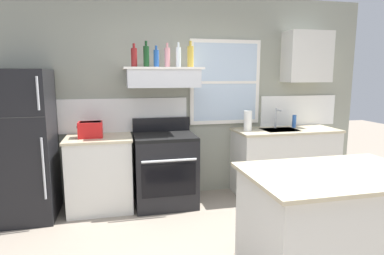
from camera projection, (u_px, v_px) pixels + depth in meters
The scene contains 18 objects.
back_wall at pixel (181, 97), 4.40m from camera, with size 5.40×0.11×2.70m.
refrigerator at pixel (21, 146), 3.67m from camera, with size 0.70×0.72×1.71m.
counter_left_of_stove at pixel (100, 173), 3.99m from camera, with size 0.79×0.63×0.91m.
toaster at pixel (91, 129), 3.87m from camera, with size 0.30×0.20×0.19m.
stove_range at pixel (165, 169), 4.13m from camera, with size 0.76×0.69×1.09m.
range_hood_shelf at pixel (163, 77), 4.03m from camera, with size 0.96×0.52×0.24m.
bottle_red_label_wine at pixel (134, 57), 3.95m from camera, with size 0.07×0.07×0.29m.
bottle_dark_green_wine at pixel (146, 56), 3.95m from camera, with size 0.07×0.07×0.32m.
bottle_blue_liqueur at pixel (156, 58), 3.99m from camera, with size 0.07×0.07×0.26m.
bottle_rose_pink at pixel (167, 57), 4.06m from camera, with size 0.07×0.07×0.30m.
bottle_clear_tall at pixel (178, 57), 4.10m from camera, with size 0.06×0.06×0.31m.
bottle_champagne_gold_foil at pixel (190, 56), 4.05m from camera, with size 0.08×0.08×0.33m.
counter_right_with_sink at pixel (284, 161), 4.55m from camera, with size 1.43×0.63×0.91m.
sink_faucet at pixel (277, 116), 4.52m from camera, with size 0.03×0.17×0.28m.
paper_towel_roll at pixel (248, 121), 4.33m from camera, with size 0.11×0.11×0.27m, color white.
dish_soap_bottle at pixel (294, 121), 4.60m from camera, with size 0.06×0.06×0.18m, color blue.
kitchen_island at pixel (332, 226), 2.59m from camera, with size 1.40×0.90×0.91m.
upper_cabinet_right at pixel (307, 57), 4.53m from camera, with size 0.64×0.32×0.70m.
Camera 1 is at (-0.82, -2.10, 1.65)m, focal length 30.28 mm.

